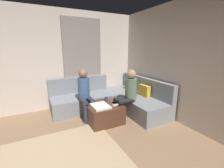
{
  "coord_description": "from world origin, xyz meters",
  "views": [
    {
      "loc": [
        1.48,
        0.02,
        1.7
      ],
      "look_at": [
        -1.63,
        1.63,
        0.85
      ],
      "focal_mm": 24.24,
      "sensor_mm": 36.0,
      "label": 1
    }
  ],
  "objects_px": {
    "person_on_couch_side": "(85,92)",
    "sectional_couch": "(112,99)",
    "game_remote": "(116,105)",
    "coffee_mug": "(106,99)",
    "person_on_couch_back": "(127,92)",
    "ottoman": "(104,113)"
  },
  "relations": [
    {
      "from": "sectional_couch",
      "to": "ottoman",
      "type": "height_order",
      "value": "sectional_couch"
    },
    {
      "from": "game_remote",
      "to": "person_on_couch_side",
      "type": "height_order",
      "value": "person_on_couch_side"
    },
    {
      "from": "game_remote",
      "to": "person_on_couch_back",
      "type": "relative_size",
      "value": 0.12
    },
    {
      "from": "ottoman",
      "to": "coffee_mug",
      "type": "bearing_deg",
      "value": 140.71
    },
    {
      "from": "sectional_couch",
      "to": "game_remote",
      "type": "relative_size",
      "value": 17.0
    },
    {
      "from": "ottoman",
      "to": "coffee_mug",
      "type": "relative_size",
      "value": 8.0
    },
    {
      "from": "coffee_mug",
      "to": "game_remote",
      "type": "xyz_separation_m",
      "value": [
        0.4,
        0.04,
        -0.04
      ]
    },
    {
      "from": "sectional_couch",
      "to": "game_remote",
      "type": "distance_m",
      "value": 0.82
    },
    {
      "from": "sectional_couch",
      "to": "ottoman",
      "type": "distance_m",
      "value": 0.78
    },
    {
      "from": "person_on_couch_back",
      "to": "person_on_couch_side",
      "type": "distance_m",
      "value": 1.02
    },
    {
      "from": "coffee_mug",
      "to": "person_on_couch_side",
      "type": "xyz_separation_m",
      "value": [
        -0.2,
        -0.48,
        0.19
      ]
    },
    {
      "from": "coffee_mug",
      "to": "sectional_couch",
      "type": "bearing_deg",
      "value": 134.71
    },
    {
      "from": "coffee_mug",
      "to": "person_on_couch_side",
      "type": "relative_size",
      "value": 0.08
    },
    {
      "from": "coffee_mug",
      "to": "game_remote",
      "type": "bearing_deg",
      "value": 5.71
    },
    {
      "from": "ottoman",
      "to": "coffee_mug",
      "type": "height_order",
      "value": "coffee_mug"
    },
    {
      "from": "game_remote",
      "to": "person_on_couch_side",
      "type": "distance_m",
      "value": 0.82
    },
    {
      "from": "person_on_couch_back",
      "to": "sectional_couch",
      "type": "bearing_deg",
      "value": 4.71
    },
    {
      "from": "person_on_couch_side",
      "to": "sectional_couch",
      "type": "bearing_deg",
      "value": -169.87
    },
    {
      "from": "sectional_couch",
      "to": "coffee_mug",
      "type": "distance_m",
      "value": 0.53
    },
    {
      "from": "coffee_mug",
      "to": "person_on_couch_side",
      "type": "bearing_deg",
      "value": -112.71
    },
    {
      "from": "sectional_couch",
      "to": "person_on_couch_back",
      "type": "xyz_separation_m",
      "value": [
        0.67,
        0.06,
        0.38
      ]
    },
    {
      "from": "sectional_couch",
      "to": "person_on_couch_back",
      "type": "height_order",
      "value": "person_on_couch_back"
    }
  ]
}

